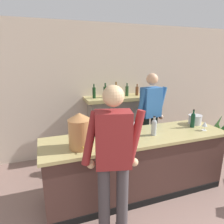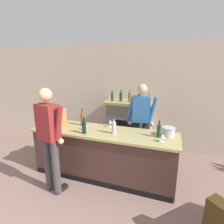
{
  "view_description": "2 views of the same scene",
  "coord_description": "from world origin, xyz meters",
  "px_view_note": "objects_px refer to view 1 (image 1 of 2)",
  "views": [
    {
      "loc": [
        -1.09,
        0.18,
        2.07
      ],
      "look_at": [
        -0.05,
        3.12,
        1.21
      ],
      "focal_mm": 32.0,
      "sensor_mm": 36.0,
      "label": 1
    },
    {
      "loc": [
        1.39,
        -0.25,
        2.12
      ],
      "look_at": [
        0.29,
        2.87,
        1.28
      ],
      "focal_mm": 28.0,
      "sensor_mm": 36.0,
      "label": 2
    }
  ],
  "objects_px": {
    "copper_dispenser": "(80,131)",
    "wine_bottle_chardonnay_pale": "(127,135)",
    "wine_bottle_rose_blush": "(99,126)",
    "wine_glass_by_dispenser": "(133,123)",
    "wine_glass_front_left": "(205,124)",
    "person_customer": "(113,163)",
    "fireplace_stone": "(115,125)",
    "potted_plant_corner": "(221,133)",
    "wine_bottle_cabernet_heavy": "(193,119)",
    "ice_bucket_steel": "(195,119)",
    "wine_glass_back_row": "(118,133)",
    "wine_bottle_merlot_tall": "(154,127)",
    "person_bartender": "(150,116)"
  },
  "relations": [
    {
      "from": "person_customer",
      "to": "fireplace_stone",
      "type": "bearing_deg",
      "value": 68.92
    },
    {
      "from": "potted_plant_corner",
      "to": "copper_dispenser",
      "type": "bearing_deg",
      "value": -163.12
    },
    {
      "from": "ice_bucket_steel",
      "to": "wine_glass_by_dispenser",
      "type": "xyz_separation_m",
      "value": [
        -1.13,
        0.1,
        0.03
      ]
    },
    {
      "from": "potted_plant_corner",
      "to": "wine_glass_by_dispenser",
      "type": "height_order",
      "value": "wine_glass_by_dispenser"
    },
    {
      "from": "person_customer",
      "to": "person_bartender",
      "type": "bearing_deg",
      "value": 48.26
    },
    {
      "from": "potted_plant_corner",
      "to": "wine_bottle_cabernet_heavy",
      "type": "relative_size",
      "value": 2.33
    },
    {
      "from": "person_bartender",
      "to": "ice_bucket_steel",
      "type": "bearing_deg",
      "value": -41.75
    },
    {
      "from": "person_customer",
      "to": "wine_glass_back_row",
      "type": "xyz_separation_m",
      "value": [
        0.31,
        0.65,
        0.04
      ]
    },
    {
      "from": "copper_dispenser",
      "to": "wine_bottle_chardonnay_pale",
      "type": "xyz_separation_m",
      "value": [
        0.6,
        -0.1,
        -0.1
      ]
    },
    {
      "from": "potted_plant_corner",
      "to": "wine_bottle_cabernet_heavy",
      "type": "xyz_separation_m",
      "value": [
        -1.8,
        -0.96,
        0.82
      ]
    },
    {
      "from": "wine_glass_back_row",
      "to": "fireplace_stone",
      "type": "bearing_deg",
      "value": 70.89
    },
    {
      "from": "wine_bottle_merlot_tall",
      "to": "wine_glass_back_row",
      "type": "relative_size",
      "value": 1.92
    },
    {
      "from": "wine_glass_front_left",
      "to": "wine_glass_back_row",
      "type": "bearing_deg",
      "value": 176.91
    },
    {
      "from": "wine_bottle_rose_blush",
      "to": "wine_glass_by_dispenser",
      "type": "bearing_deg",
      "value": 7.82
    },
    {
      "from": "copper_dispenser",
      "to": "wine_bottle_cabernet_heavy",
      "type": "height_order",
      "value": "copper_dispenser"
    },
    {
      "from": "wine_bottle_chardonnay_pale",
      "to": "wine_glass_by_dispenser",
      "type": "relative_size",
      "value": 1.93
    },
    {
      "from": "wine_bottle_merlot_tall",
      "to": "wine_glass_by_dispenser",
      "type": "height_order",
      "value": "wine_bottle_merlot_tall"
    },
    {
      "from": "copper_dispenser",
      "to": "wine_bottle_merlot_tall",
      "type": "distance_m",
      "value": 1.12
    },
    {
      "from": "wine_glass_by_dispenser",
      "to": "wine_glass_front_left",
      "type": "relative_size",
      "value": 1.07
    },
    {
      "from": "person_customer",
      "to": "wine_glass_by_dispenser",
      "type": "relative_size",
      "value": 11.84
    },
    {
      "from": "copper_dispenser",
      "to": "wine_glass_by_dispenser",
      "type": "relative_size",
      "value": 3.02
    },
    {
      "from": "wine_bottle_rose_blush",
      "to": "wine_glass_back_row",
      "type": "height_order",
      "value": "wine_bottle_rose_blush"
    },
    {
      "from": "wine_bottle_merlot_tall",
      "to": "wine_glass_front_left",
      "type": "height_order",
      "value": "wine_bottle_merlot_tall"
    },
    {
      "from": "copper_dispenser",
      "to": "wine_bottle_chardonnay_pale",
      "type": "bearing_deg",
      "value": -9.62
    },
    {
      "from": "ice_bucket_steel",
      "to": "wine_bottle_merlot_tall",
      "type": "bearing_deg",
      "value": -167.33
    },
    {
      "from": "potted_plant_corner",
      "to": "wine_bottle_merlot_tall",
      "type": "xyz_separation_m",
      "value": [
        -2.59,
        -1.05,
        0.81
      ]
    },
    {
      "from": "wine_glass_back_row",
      "to": "wine_glass_front_left",
      "type": "height_order",
      "value": "wine_glass_back_row"
    },
    {
      "from": "person_bartender",
      "to": "wine_bottle_cabernet_heavy",
      "type": "distance_m",
      "value": 0.77
    },
    {
      "from": "wine_bottle_rose_blush",
      "to": "copper_dispenser",
      "type": "bearing_deg",
      "value": -138.26
    },
    {
      "from": "potted_plant_corner",
      "to": "ice_bucket_steel",
      "type": "relative_size",
      "value": 3.09
    },
    {
      "from": "wine_glass_by_dispenser",
      "to": "person_customer",
      "type": "bearing_deg",
      "value": -125.29
    },
    {
      "from": "fireplace_stone",
      "to": "person_bartender",
      "type": "distance_m",
      "value": 0.91
    },
    {
      "from": "person_customer",
      "to": "wine_glass_front_left",
      "type": "height_order",
      "value": "person_customer"
    },
    {
      "from": "wine_bottle_rose_blush",
      "to": "wine_bottle_chardonnay_pale",
      "type": "distance_m",
      "value": 0.48
    },
    {
      "from": "person_customer",
      "to": "wine_glass_front_left",
      "type": "relative_size",
      "value": 12.68
    },
    {
      "from": "wine_bottle_chardonnay_pale",
      "to": "wine_glass_by_dispenser",
      "type": "bearing_deg",
      "value": 55.7
    },
    {
      "from": "person_customer",
      "to": "wine_bottle_chardonnay_pale",
      "type": "distance_m",
      "value": 0.63
    },
    {
      "from": "copper_dispenser",
      "to": "wine_bottle_chardonnay_pale",
      "type": "relative_size",
      "value": 1.57
    },
    {
      "from": "potted_plant_corner",
      "to": "ice_bucket_steel",
      "type": "bearing_deg",
      "value": -152.89
    },
    {
      "from": "ice_bucket_steel",
      "to": "wine_bottle_chardonnay_pale",
      "type": "relative_size",
      "value": 0.77
    },
    {
      "from": "wine_glass_by_dispenser",
      "to": "ice_bucket_steel",
      "type": "bearing_deg",
      "value": -5.2
    },
    {
      "from": "wine_bottle_merlot_tall",
      "to": "fireplace_stone",
      "type": "bearing_deg",
      "value": 92.56
    },
    {
      "from": "fireplace_stone",
      "to": "wine_bottle_merlot_tall",
      "type": "distance_m",
      "value": 1.51
    },
    {
      "from": "person_bartender",
      "to": "wine_bottle_chardonnay_pale",
      "type": "distance_m",
      "value": 1.26
    },
    {
      "from": "ice_bucket_steel",
      "to": "wine_glass_back_row",
      "type": "relative_size",
      "value": 1.5
    },
    {
      "from": "wine_glass_by_dispenser",
      "to": "wine_bottle_chardonnay_pale",
      "type": "bearing_deg",
      "value": -124.3
    },
    {
      "from": "person_customer",
      "to": "ice_bucket_steel",
      "type": "relative_size",
      "value": 7.97
    },
    {
      "from": "person_customer",
      "to": "ice_bucket_steel",
      "type": "distance_m",
      "value": 2.03
    },
    {
      "from": "wine_glass_back_row",
      "to": "wine_glass_by_dispenser",
      "type": "bearing_deg",
      "value": 40.52
    },
    {
      "from": "wine_bottle_rose_blush",
      "to": "wine_glass_by_dispenser",
      "type": "height_order",
      "value": "wine_bottle_rose_blush"
    }
  ]
}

